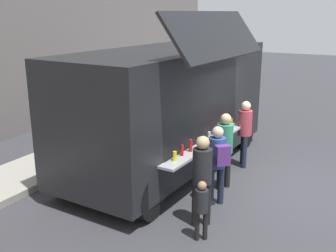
# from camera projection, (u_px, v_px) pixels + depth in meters

# --- Properties ---
(ground_plane) EXTENTS (60.00, 60.00, 0.00)m
(ground_plane) POSITION_uv_depth(u_px,v_px,m) (276.00, 184.00, 8.88)
(ground_plane) COLOR #38383D
(food_truck_main) EXTENTS (6.32, 3.15, 3.71)m
(food_truck_main) POSITION_uv_depth(u_px,v_px,m) (170.00, 104.00, 9.46)
(food_truck_main) COLOR black
(food_truck_main) RESTS_ON ground
(trash_bin) EXTENTS (0.60, 0.60, 1.05)m
(trash_bin) POSITION_uv_depth(u_px,v_px,m) (167.00, 104.00, 14.20)
(trash_bin) COLOR #2D5D37
(trash_bin) RESTS_ON ground
(customer_front_ordering) EXTENTS (0.34, 0.34, 1.67)m
(customer_front_ordering) POSITION_uv_depth(u_px,v_px,m) (225.00, 144.00, 8.43)
(customer_front_ordering) COLOR black
(customer_front_ordering) RESTS_ON ground
(customer_mid_with_backpack) EXTENTS (0.50, 0.50, 1.61)m
(customer_mid_with_backpack) POSITION_uv_depth(u_px,v_px,m) (218.00, 158.00, 7.67)
(customer_mid_with_backpack) COLOR #1E2337
(customer_mid_with_backpack) RESTS_ON ground
(customer_rear_waiting) EXTENTS (0.34, 0.34, 1.67)m
(customer_rear_waiting) POSITION_uv_depth(u_px,v_px,m) (202.00, 173.00, 6.92)
(customer_rear_waiting) COLOR black
(customer_rear_waiting) RESTS_ON ground
(customer_extra_browsing) EXTENTS (0.34, 0.34, 1.65)m
(customer_extra_browsing) POSITION_uv_depth(u_px,v_px,m) (245.00, 128.00, 9.67)
(customer_extra_browsing) COLOR #1D2435
(customer_extra_browsing) RESTS_ON ground
(child_near_queue) EXTENTS (0.22, 0.22, 1.06)m
(child_near_queue) POSITION_uv_depth(u_px,v_px,m) (202.00, 205.00, 6.55)
(child_near_queue) COLOR black
(child_near_queue) RESTS_ON ground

